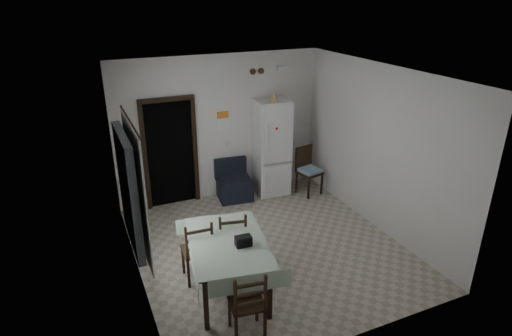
{
  "coord_description": "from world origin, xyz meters",
  "views": [
    {
      "loc": [
        -2.67,
        -5.52,
        4.0
      ],
      "look_at": [
        0.0,
        0.5,
        1.25
      ],
      "focal_mm": 30.0,
      "sensor_mm": 36.0,
      "label": 1
    }
  ],
  "objects": [
    {
      "name": "vent_left",
      "position": [
        0.7,
        2.23,
        2.52
      ],
      "size": [
        0.12,
        0.03,
        0.12
      ],
      "primitive_type": "cylinder",
      "rotation": [
        1.57,
        0.0,
        0.0
      ],
      "color": "#513720",
      "rests_on": "ground"
    },
    {
      "name": "tan_cone",
      "position": [
        0.97,
        1.84,
        2.09
      ],
      "size": [
        0.23,
        0.23,
        0.18
      ],
      "primitive_type": "cone",
      "rotation": [
        0.0,
        0.0,
        -0.02
      ],
      "color": "tan",
      "rests_on": "fridge"
    },
    {
      "name": "navy_seat",
      "position": [
        0.16,
        1.93,
        0.4
      ],
      "size": [
        0.74,
        0.72,
        0.81
      ],
      "primitive_type": null,
      "rotation": [
        0.0,
        0.0,
        -0.12
      ],
      "color": "black",
      "rests_on": "ground"
    },
    {
      "name": "doorway",
      "position": [
        -1.05,
        2.45,
        1.06
      ],
      "size": [
        1.06,
        0.52,
        2.22
      ],
      "color": "black",
      "rests_on": "ground"
    },
    {
      "name": "wall_left",
      "position": [
        -2.1,
        0.0,
        1.45
      ],
      "size": [
        0.02,
        4.5,
        2.9
      ],
      "primitive_type": null,
      "color": "silver",
      "rests_on": "ground"
    },
    {
      "name": "wall_right",
      "position": [
        2.1,
        0.0,
        1.45
      ],
      "size": [
        0.02,
        4.5,
        2.9
      ],
      "primitive_type": null,
      "color": "silver",
      "rests_on": "ground"
    },
    {
      "name": "dining_chair_far_right",
      "position": [
        -0.76,
        -0.29,
        0.5
      ],
      "size": [
        0.52,
        0.52,
        1.01
      ],
      "primitive_type": null,
      "rotation": [
        0.0,
        0.0,
        2.92
      ],
      "color": "black",
      "rests_on": "ground"
    },
    {
      "name": "emergency_light",
      "position": [
        1.35,
        2.21,
        2.55
      ],
      "size": [
        0.25,
        0.07,
        0.09
      ],
      "primitive_type": "cube",
      "color": "white",
      "rests_on": "ground"
    },
    {
      "name": "window_recess",
      "position": [
        -2.15,
        -0.2,
        1.55
      ],
      "size": [
        0.1,
        1.2,
        1.6
      ],
      "primitive_type": "cube",
      "color": "silver",
      "rests_on": "ground"
    },
    {
      "name": "ground",
      "position": [
        0.0,
        0.0,
        0.0
      ],
      "size": [
        4.5,
        4.5,
        0.0
      ],
      "primitive_type": "plane",
      "color": "#B9AB97",
      "rests_on": "ground"
    },
    {
      "name": "light_switch",
      "position": [
        0.15,
        2.24,
        1.1
      ],
      "size": [
        0.08,
        0.02,
        0.12
      ],
      "primitive_type": "cube",
      "color": "beige",
      "rests_on": "ground"
    },
    {
      "name": "corner_chair",
      "position": [
        1.67,
        1.51,
        0.5
      ],
      "size": [
        0.52,
        0.52,
        1.01
      ],
      "primitive_type": null,
      "rotation": [
        0.0,
        0.0,
        0.22
      ],
      "color": "black",
      "rests_on": "ground"
    },
    {
      "name": "vent_right",
      "position": [
        0.88,
        2.23,
        2.52
      ],
      "size": [
        0.12,
        0.03,
        0.12
      ],
      "primitive_type": "cylinder",
      "rotation": [
        1.57,
        0.0,
        0.0
      ],
      "color": "#513720",
      "rests_on": "ground"
    },
    {
      "name": "calendar",
      "position": [
        0.05,
        2.24,
        1.62
      ],
      "size": [
        0.28,
        0.02,
        0.4
      ],
      "primitive_type": "cube",
      "color": "white",
      "rests_on": "ground"
    },
    {
      "name": "black_bag",
      "position": [
        -0.84,
        -0.97,
        0.89
      ],
      "size": [
        0.22,
        0.14,
        0.14
      ],
      "primitive_type": "cube",
      "rotation": [
        0.0,
        0.0,
        -0.06
      ],
      "color": "black",
      "rests_on": "dining_table"
    },
    {
      "name": "curtain",
      "position": [
        -2.04,
        -0.2,
        1.55
      ],
      "size": [
        0.02,
        1.45,
        1.85
      ],
      "primitive_type": "cube",
      "color": "silver",
      "rests_on": "ground"
    },
    {
      "name": "curtain_rod",
      "position": [
        -2.03,
        -0.2,
        2.5
      ],
      "size": [
        0.02,
        1.6,
        0.02
      ],
      "primitive_type": "cylinder",
      "rotation": [
        1.57,
        0.0,
        0.0
      ],
      "color": "black",
      "rests_on": "ground"
    },
    {
      "name": "dining_chair_far_left",
      "position": [
        -1.31,
        -0.32,
        0.5
      ],
      "size": [
        0.45,
        0.45,
        1.0
      ],
      "primitive_type": null,
      "rotation": [
        0.0,
        0.0,
        3.09
      ],
      "color": "black",
      "rests_on": "ground"
    },
    {
      "name": "dining_table",
      "position": [
        -1.0,
        -0.79,
        0.41
      ],
      "size": [
        1.29,
        1.73,
        0.82
      ],
      "primitive_type": null,
      "rotation": [
        0.0,
        0.0,
        -0.18
      ],
      "color": "#AAC1A5",
      "rests_on": "ground"
    },
    {
      "name": "calendar_image",
      "position": [
        0.05,
        2.23,
        1.72
      ],
      "size": [
        0.24,
        0.01,
        0.14
      ],
      "primitive_type": "cube",
      "color": "orange",
      "rests_on": "ground"
    },
    {
      "name": "fridge",
      "position": [
        0.97,
        1.93,
        1.0
      ],
      "size": [
        0.7,
        0.7,
        2.0
      ],
      "primitive_type": null,
      "rotation": [
        0.0,
        0.0,
        -0.08
      ],
      "color": "silver",
      "rests_on": "ground"
    },
    {
      "name": "wall_back",
      "position": [
        0.0,
        2.25,
        1.45
      ],
      "size": [
        4.2,
        0.02,
        2.9
      ],
      "primitive_type": null,
      "color": "silver",
      "rests_on": "ground"
    },
    {
      "name": "wall_front",
      "position": [
        0.0,
        -2.25,
        1.45
      ],
      "size": [
        4.2,
        0.02,
        2.9
      ],
      "primitive_type": null,
      "color": "silver",
      "rests_on": "ground"
    },
    {
      "name": "ceiling",
      "position": [
        0.0,
        0.0,
        2.9
      ],
      "size": [
        4.2,
        4.5,
        0.02
      ],
      "primitive_type": null,
      "color": "white",
      "rests_on": "ground"
    },
    {
      "name": "dining_chair_near_head",
      "position": [
        -1.08,
        -1.66,
        0.49
      ],
      "size": [
        0.47,
        0.47,
        0.98
      ],
      "primitive_type": null,
      "rotation": [
        0.0,
        0.0,
        3.0
      ],
      "color": "black",
      "rests_on": "ground"
    }
  ]
}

